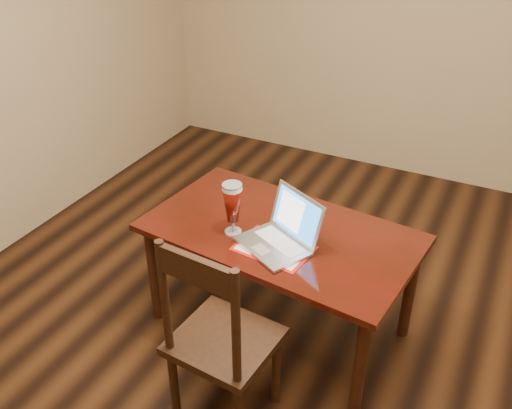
% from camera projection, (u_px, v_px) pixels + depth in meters
% --- Properties ---
extents(ground, '(5.00, 5.00, 0.00)m').
position_uv_depth(ground, '(291.00, 356.00, 3.20)').
color(ground, black).
rests_on(ground, ground).
extents(room_shell, '(4.51, 5.01, 2.71)m').
position_uv_depth(room_shell, '(305.00, 42.00, 2.29)').
color(room_shell, tan).
rests_on(room_shell, ground).
extents(dining_table, '(1.53, 0.97, 0.97)m').
position_uv_depth(dining_table, '(278.00, 241.00, 3.10)').
color(dining_table, '#430D09').
rests_on(dining_table, ground).
extents(dining_chair, '(0.49, 0.47, 1.07)m').
position_uv_depth(dining_chair, '(220.00, 340.00, 2.61)').
color(dining_chair, black).
rests_on(dining_chair, ground).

